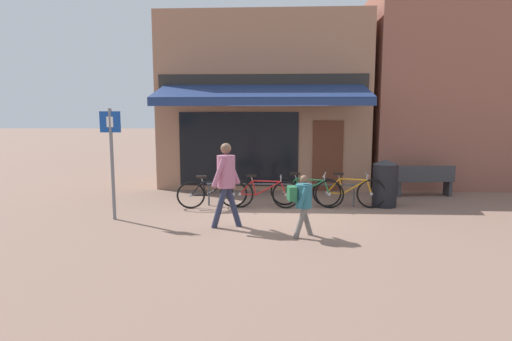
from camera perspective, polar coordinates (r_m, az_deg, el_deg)
The scene contains 13 objects.
ground_plane at distance 9.34m, azimuth 3.28°, elevation -5.96°, with size 160.00×160.00×0.00m, color #846656.
shop_front at distance 13.42m, azimuth 1.13°, elevation 9.56°, with size 6.48×4.67×5.33m.
neighbour_building at distance 15.46m, azimuth 28.72°, elevation 9.77°, with size 7.20×4.00×6.07m.
bike_rack_rail at distance 9.88m, azimuth 3.56°, elevation -2.39°, with size 3.69×0.04×0.57m.
bicycle_black at distance 9.70m, azimuth -6.27°, elevation -3.28°, with size 1.70×0.52×0.84m.
bicycle_red at distance 9.69m, azimuth 0.94°, elevation -3.25°, with size 1.79×0.52×0.81m.
bicycle_green at distance 9.86m, azimuth 7.18°, elevation -3.02°, with size 1.80×0.67×0.86m.
bicycle_orange at distance 9.98m, azimuth 13.12°, elevation -3.02°, with size 1.77×0.52×0.85m.
pedestrian_adult at distance 7.90m, azimuth -4.29°, elevation -0.84°, with size 0.62×0.52×1.70m.
pedestrian_child at distance 7.33m, azimuth 6.60°, elevation -4.06°, with size 0.50×0.53×1.16m.
litter_bin at distance 10.33m, azimuth 17.91°, elevation -1.70°, with size 0.60×0.60×1.17m.
parking_sign at distance 8.98m, azimuth -19.93°, elevation 2.48°, with size 0.44×0.07×2.37m.
park_bench at distance 12.09m, azimuth 22.87°, elevation -1.23°, with size 1.63×0.58×0.87m.
Camera 1 is at (-0.10, -9.09, 2.15)m, focal length 28.00 mm.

